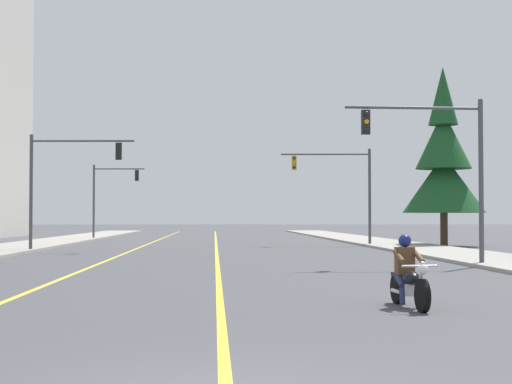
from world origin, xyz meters
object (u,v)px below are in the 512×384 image
at_px(motorcycle_with_rider, 408,278).
at_px(traffic_signal_near_right, 442,155).
at_px(traffic_signal_mid_left, 108,190).
at_px(conifer_tree_right_verge_far, 444,164).
at_px(traffic_signal_mid_right, 343,181).
at_px(traffic_signal_near_left, 62,173).

height_order(motorcycle_with_rider, traffic_signal_near_right, traffic_signal_near_right).
bearing_deg(traffic_signal_mid_left, conifer_tree_right_verge_far, -36.91).
height_order(motorcycle_with_rider, traffic_signal_mid_right, traffic_signal_mid_right).
distance_m(motorcycle_with_rider, traffic_signal_mid_right, 35.20).
relative_size(traffic_signal_near_left, conifer_tree_right_verge_far, 0.55).
xyz_separation_m(traffic_signal_near_left, traffic_signal_mid_right, (16.31, 7.96, 0.01)).
bearing_deg(traffic_signal_mid_left, traffic_signal_mid_right, -43.61).
height_order(motorcycle_with_rider, conifer_tree_right_verge_far, conifer_tree_right_verge_far).
relative_size(traffic_signal_mid_right, conifer_tree_right_verge_far, 0.55).
distance_m(traffic_signal_near_left, traffic_signal_mid_left, 24.21).
xyz_separation_m(motorcycle_with_rider, traffic_signal_near_left, (-11.94, 26.78, 3.55)).
relative_size(motorcycle_with_rider, traffic_signal_near_left, 0.35).
height_order(traffic_signal_mid_right, traffic_signal_mid_left, same).
bearing_deg(motorcycle_with_rider, traffic_signal_mid_right, 82.84).
bearing_deg(conifer_tree_right_verge_far, motorcycle_with_rider, -107.41).
relative_size(motorcycle_with_rider, traffic_signal_mid_right, 0.35).
distance_m(traffic_signal_near_right, traffic_signal_mid_right, 21.50).
distance_m(traffic_signal_near_left, conifer_tree_right_verge_far, 23.49).
bearing_deg(traffic_signal_mid_left, motorcycle_with_rider, -76.03).
height_order(motorcycle_with_rider, traffic_signal_mid_left, traffic_signal_mid_left).
bearing_deg(traffic_signal_mid_right, conifer_tree_right_verge_far, -10.98).
bearing_deg(conifer_tree_right_verge_far, traffic_signal_near_left, -163.23).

